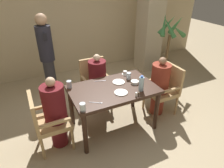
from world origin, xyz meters
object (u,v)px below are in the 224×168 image
object	(u,v)px
chair_left_side	(47,120)
standing_host	(47,55)
glass_tall_far	(129,76)
plate_main_right	(119,82)
chair_right_side	(165,87)
water_bottle	(141,84)
chair_far_side	(95,80)
glass_tall_mid	(69,84)
diner_in_far_chair	(98,81)
bowl_small	(135,82)
diner_in_left_chair	(56,112)
teacup_with_saucer	(125,73)
plate_main_left	(121,92)
potted_palm	(166,63)
glass_tall_near	(83,107)
diner_in_right_chair	(159,86)

from	to	relation	value
chair_left_side	standing_host	world-z (taller)	standing_host
glass_tall_far	plate_main_right	bearing A→B (deg)	-169.94
chair_right_side	water_bottle	xyz separation A→B (m)	(-0.70, -0.24, 0.37)
chair_far_side	glass_tall_mid	world-z (taller)	chair_far_side
diner_in_far_chair	bowl_small	size ratio (longest dim) A/B	8.45
diner_in_left_chair	bowl_small	size ratio (longest dim) A/B	8.98
diner_in_far_chair	standing_host	world-z (taller)	standing_host
teacup_with_saucer	chair_far_side	bearing A→B (deg)	130.45
plate_main_left	plate_main_right	distance (m)	0.32
chair_far_side	potted_palm	bearing A→B (deg)	3.76
chair_right_side	glass_tall_far	xyz separation A→B (m)	(-0.68, 0.16, 0.31)
glass_tall_far	chair_far_side	bearing A→B (deg)	119.97
standing_host	glass_tall_mid	size ratio (longest dim) A/B	14.93
chair_right_side	water_bottle	size ratio (longest dim) A/B	3.67
plate_main_right	glass_tall_near	world-z (taller)	glass_tall_near
chair_left_side	glass_tall_far	size ratio (longest dim) A/B	8.03
diner_in_left_chair	chair_right_side	xyz separation A→B (m)	(1.95, 0.00, -0.08)
diner_in_right_chair	plate_main_left	distance (m)	0.90
bowl_small	glass_tall_near	distance (m)	1.04
water_bottle	glass_tall_far	world-z (taller)	water_bottle
standing_host	teacup_with_saucer	world-z (taller)	standing_host
chair_right_side	plate_main_right	distance (m)	0.93
chair_right_side	glass_tall_near	xyz separation A→B (m)	(-1.65, -0.35, 0.31)
bowl_small	glass_tall_far	bearing A→B (deg)	93.38
bowl_small	glass_tall_mid	size ratio (longest dim) A/B	1.13
glass_tall_near	glass_tall_far	distance (m)	1.10
chair_far_side	chair_right_side	world-z (taller)	same
diner_in_right_chair	potted_palm	size ratio (longest dim) A/B	0.71
plate_main_left	glass_tall_near	size ratio (longest dim) A/B	1.80
diner_in_left_chair	glass_tall_far	xyz separation A→B (m)	(1.27, 0.16, 0.22)
plate_main_right	bowl_small	distance (m)	0.26
chair_far_side	diner_in_far_chair	world-z (taller)	diner_in_far_chair
diner_in_left_chair	diner_in_far_chair	world-z (taller)	diner_in_left_chair
standing_host	teacup_with_saucer	xyz separation A→B (m)	(1.12, -1.16, -0.12)
diner_in_far_chair	glass_tall_near	distance (m)	1.20
plate_main_left	glass_tall_mid	world-z (taller)	glass_tall_mid
chair_left_side	diner_in_far_chair	size ratio (longest dim) A/B	0.84
diner_in_left_chair	water_bottle	bearing A→B (deg)	-10.94
water_bottle	glass_tall_far	size ratio (longest dim) A/B	2.19
standing_host	glass_tall_mid	xyz separation A→B (m)	(0.12, -1.18, -0.09)
diner_in_far_chair	diner_in_right_chair	xyz separation A→B (m)	(0.91, -0.66, 0.01)
chair_right_side	diner_in_right_chair	world-z (taller)	diner_in_right_chair
diner_in_left_chair	glass_tall_far	world-z (taller)	diner_in_left_chair
diner_in_far_chair	teacup_with_saucer	distance (m)	0.56
diner_in_left_chair	plate_main_right	size ratio (longest dim) A/B	5.66
diner_in_far_chair	standing_host	distance (m)	1.16
diner_in_far_chair	plate_main_left	distance (m)	0.86
chair_far_side	diner_in_right_chair	xyz separation A→B (m)	(0.91, -0.79, 0.06)
plate_main_right	diner_in_right_chair	bearing A→B (deg)	-9.52
diner_in_left_chair	glass_tall_mid	distance (m)	0.49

